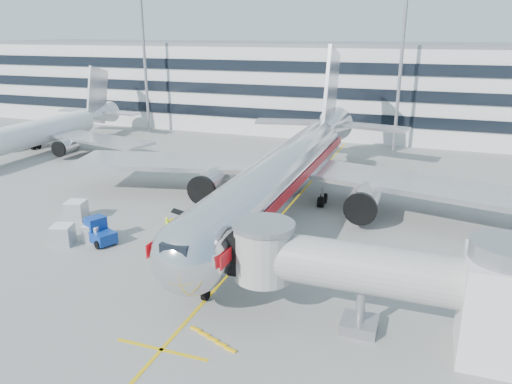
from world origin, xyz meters
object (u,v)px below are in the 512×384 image
(belt_loader, at_px, (189,224))
(cargo_container_left, at_px, (94,233))
(cargo_container_right, at_px, (76,210))
(main_jet, at_px, (288,169))
(baggage_tug, at_px, (99,232))
(cargo_container_front, at_px, (63,235))
(ramp_worker, at_px, (168,227))

(belt_loader, height_order, cargo_container_left, belt_loader)
(cargo_container_left, xyz_separation_m, cargo_container_right, (-4.92, 3.85, 0.16))
(cargo_container_left, bearing_deg, belt_loader, 37.95)
(cargo_container_right, bearing_deg, main_jet, 28.58)
(baggage_tug, bearing_deg, cargo_container_right, 144.85)
(cargo_container_front, xyz_separation_m, ramp_worker, (7.68, 4.59, 0.03))
(baggage_tug, relative_size, ramp_worker, 1.85)
(cargo_container_left, bearing_deg, baggage_tug, -4.11)
(baggage_tug, height_order, ramp_worker, baggage_tug)
(cargo_container_left, xyz_separation_m, cargo_container_front, (-2.05, -1.49, 0.11))
(main_jet, xyz_separation_m, cargo_container_front, (-15.62, -15.41, -3.34))
(baggage_tug, xyz_separation_m, cargo_container_front, (-2.65, -1.44, -0.08))
(cargo_container_left, height_order, cargo_container_front, cargo_container_front)
(belt_loader, bearing_deg, ramp_worker, -115.60)
(cargo_container_front, bearing_deg, belt_loader, 37.51)
(belt_loader, bearing_deg, cargo_container_front, -142.49)
(belt_loader, height_order, ramp_worker, belt_loader)
(baggage_tug, xyz_separation_m, cargo_container_right, (-5.53, 3.89, -0.02))
(cargo_container_front, bearing_deg, cargo_container_right, 118.32)
(baggage_tug, bearing_deg, cargo_container_left, 175.89)
(main_jet, bearing_deg, ramp_worker, -126.25)
(baggage_tug, distance_m, ramp_worker, 5.93)
(belt_loader, relative_size, cargo_container_right, 1.95)
(baggage_tug, distance_m, cargo_container_front, 3.02)
(baggage_tug, relative_size, cargo_container_front, 1.62)
(main_jet, bearing_deg, baggage_tug, -132.88)
(cargo_container_front, bearing_deg, cargo_container_left, 36.03)
(cargo_container_left, relative_size, ramp_worker, 0.89)
(main_jet, xyz_separation_m, ramp_worker, (-7.94, -10.83, -3.31))
(cargo_container_front, bearing_deg, main_jet, 44.61)
(cargo_container_right, xyz_separation_m, ramp_worker, (10.56, -0.75, -0.03))
(baggage_tug, bearing_deg, main_jet, 47.12)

